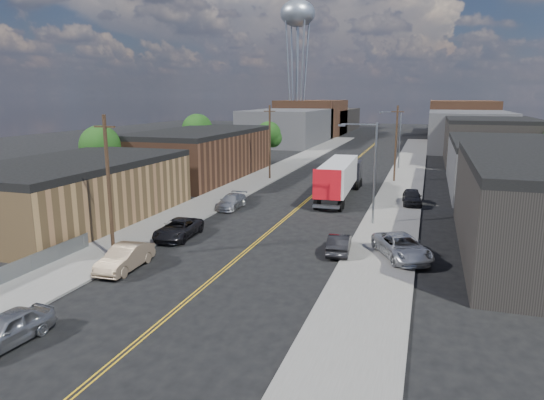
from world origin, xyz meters
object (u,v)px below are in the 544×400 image
Objects in this scene: semi_truck at (341,176)px; car_left_d at (231,202)px; water_tower at (298,19)px; car_left_b at (125,258)px; car_right_oncoming at (339,244)px; car_left_a at (6,329)px; car_left_c at (178,229)px; car_ahead_truck at (343,175)px; car_right_lot_c at (412,197)px; car_right_lot_a at (402,247)px.

car_left_d is at bearing -138.35° from semi_truck.
semi_truck is at bearing -71.18° from water_tower.
semi_truck reaches higher than car_left_b.
car_left_a is at bearing 50.44° from car_right_oncoming.
car_left_c is at bearing -90.41° from car_left_d.
water_tower is 116.82m from car_left_a.
car_ahead_truck is at bearing 72.54° from car_left_c.
car_left_a is at bearing -81.60° from water_tower.
car_left_a is 0.97× the size of car_right_lot_c.
semi_truck is 8.31m from car_right_lot_c.
car_right_oncoming is 18.41m from car_right_lot_c.
car_left_a is 28.75m from car_left_d.
semi_truck is 3.19× the size of car_ahead_truck.
car_left_d is 1.11× the size of car_right_oncoming.
car_right_lot_c is (7.86, -2.25, -1.48)m from semi_truck.
car_left_c is 13.00m from car_right_oncoming.
semi_truck is at bearing -86.17° from car_ahead_truck.
semi_truck is at bearing 85.04° from car_right_lot_a.
car_right_lot_a reaches higher than car_ahead_truck.
car_left_d is (0.00, 11.02, -0.05)m from car_left_c.
car_left_a reaches higher than car_right_oncoming.
water_tower is at bearing 103.40° from car_left_a.
semi_truck is 20.49m from car_right_oncoming.
semi_truck is 13.39m from car_left_d.
semi_truck is 11.64m from car_ahead_truck.
car_left_c is (15.60, -94.00, -29.89)m from water_tower.
car_ahead_truck is at bearing 86.93° from car_left_a.
car_left_d is at bearing -115.32° from car_ahead_truck.
water_tower is 6.79× the size of car_left_c.
car_left_c is (-9.54, -20.25, -1.66)m from semi_truck.
car_left_d is 18.75m from car_right_lot_c.
car_right_lot_a is at bearing 52.04° from car_left_a.
semi_truck reaches higher than car_ahead_truck.
car_right_lot_a reaches higher than car_left_b.
semi_truck is 3.34× the size of car_left_d.
water_tower is 7.92× the size of car_right_lot_c.
semi_truck is 2.80× the size of car_right_lot_a.
water_tower is at bearing -78.48° from car_right_oncoming.
car_left_b is 39.96m from car_ahead_truck.
water_tower reaches higher than car_right_lot_c.
car_right_lot_c is at bearing -109.25° from car_right_oncoming.
car_left_d is at bearing 88.16° from car_left_b.
car_ahead_truck is at bearing 68.64° from car_left_d.
car_right_lot_c is (0.00, 18.00, -0.01)m from car_right_lot_a.
car_left_c is 0.93× the size of car_right_lot_a.
car_left_b is (15.83, -101.57, -29.83)m from water_tower.
semi_truck reaches higher than car_right_oncoming.
car_left_c is 1.24× the size of car_right_oncoming.
semi_truck is 3.29× the size of car_left_b.
car_left_c is at bearing 89.18° from car_left_b.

